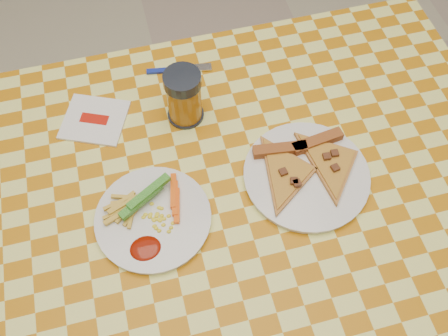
{
  "coord_description": "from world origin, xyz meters",
  "views": [
    {
      "loc": [
        -0.09,
        -0.44,
        1.64
      ],
      "look_at": [
        0.03,
        0.05,
        0.78
      ],
      "focal_mm": 40.0,
      "sensor_mm": 36.0,
      "label": 1
    }
  ],
  "objects_px": {
    "plate_left": "(153,219)",
    "table": "(215,214)",
    "plate_right": "(306,176)",
    "drink_glass": "(184,97)"
  },
  "relations": [
    {
      "from": "plate_left",
      "to": "plate_right",
      "type": "height_order",
      "value": "same"
    },
    {
      "from": "plate_left",
      "to": "table",
      "type": "bearing_deg",
      "value": 8.03
    },
    {
      "from": "plate_right",
      "to": "drink_glass",
      "type": "height_order",
      "value": "drink_glass"
    },
    {
      "from": "table",
      "to": "plate_right",
      "type": "xyz_separation_m",
      "value": [
        0.19,
        -0.0,
        0.08
      ]
    },
    {
      "from": "plate_right",
      "to": "drink_glass",
      "type": "bearing_deg",
      "value": 133.25
    },
    {
      "from": "table",
      "to": "drink_glass",
      "type": "relative_size",
      "value": 9.99
    },
    {
      "from": "table",
      "to": "plate_left",
      "type": "height_order",
      "value": "plate_left"
    },
    {
      "from": "plate_left",
      "to": "plate_right",
      "type": "xyz_separation_m",
      "value": [
        0.32,
        0.02,
        0.0
      ]
    },
    {
      "from": "drink_glass",
      "to": "plate_left",
      "type": "bearing_deg",
      "value": -116.29
    },
    {
      "from": "table",
      "to": "plate_right",
      "type": "height_order",
      "value": "plate_right"
    }
  ]
}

